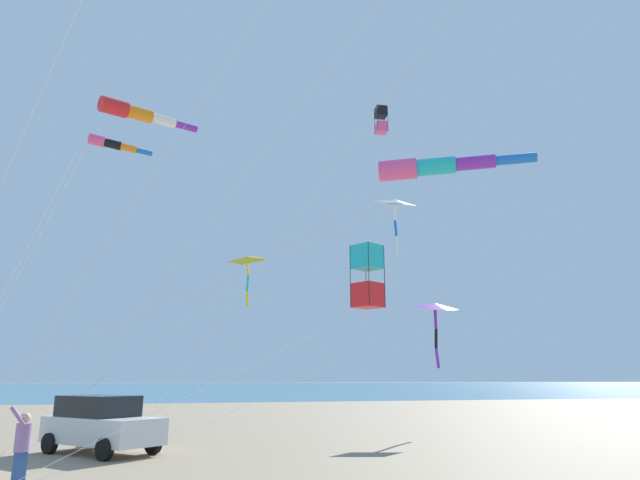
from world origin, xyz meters
TOP-DOWN VIEW (x-y plane):
  - ocean_water_strip at (165.00, 0.00)m, footprint 240.00×600.00m
  - parked_car at (6.06, -4.53)m, footprint 4.44×4.24m
  - cooler_box at (8.55, -4.12)m, footprint 0.62×0.42m
  - person_adult_flyer at (0.35, -3.43)m, footprint 0.48×0.59m
  - kite_box_rainbow_low_near at (2.28, -12.68)m, footprint 9.09×10.68m
  - kite_box_checkered_midright at (13.88, -17.79)m, footprint 6.09×11.56m
  - kite_windsock_purple_drifting at (14.38, -2.95)m, footprint 9.40×5.39m
  - kite_delta_red_high_left at (13.73, -10.11)m, footprint 6.37×6.74m
  - kite_windsock_blue_topmost at (3.91, -16.02)m, footprint 5.83×18.17m
  - kite_delta_small_distant at (-1.92, -11.91)m, footprint 0.94×14.11m
  - kite_delta_black_fish_shape at (9.85, -18.72)m, footprint 2.30×13.09m
  - kite_windsock_long_streamer_right at (11.85, -4.29)m, footprint 11.51×6.70m

SIDE VIEW (x-z plane):
  - ocean_water_strip at x=165.00m, z-range 0.00..0.01m
  - cooler_box at x=8.55m, z-range 0.00..0.42m
  - parked_car at x=6.06m, z-range 0.03..1.88m
  - person_adult_flyer at x=0.35m, z-range 0.08..1.88m
  - kite_box_rainbow_low_near at x=2.28m, z-range 2.31..8.98m
  - kite_delta_black_fish_shape at x=9.85m, z-range 2.64..8.68m
  - kite_delta_small_distant at x=-1.92m, z-range 3.24..10.22m
  - kite_delta_red_high_left at x=13.73m, z-range 3.94..12.72m
  - kite_windsock_blue_topmost at x=3.91m, z-range 4.98..15.76m
  - kite_windsock_purple_drifting at x=14.38m, z-range 6.91..21.71m
  - kite_windsock_long_streamer_right at x=11.85m, z-range 7.32..22.69m
  - kite_box_checkered_midright at x=13.88m, z-range 8.19..26.25m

